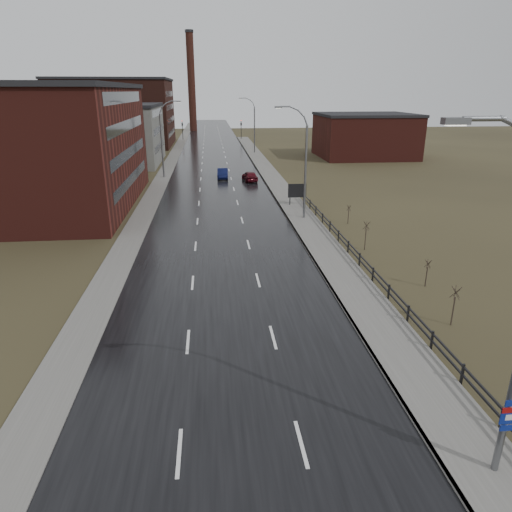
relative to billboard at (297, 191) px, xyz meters
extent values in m
cube|color=black|center=(-9.10, 18.30, -1.73)|extent=(14.00, 300.00, 0.06)
cube|color=#595651|center=(-0.50, -6.70, -1.67)|extent=(3.20, 180.00, 0.18)
cube|color=slate|center=(-2.02, -6.70, -1.67)|extent=(0.16, 180.00, 0.18)
cube|color=#595651|center=(-17.30, 18.30, -1.70)|extent=(2.40, 260.00, 0.12)
cube|color=#471914|center=(-30.10, 3.30, 4.74)|extent=(22.00, 28.00, 13.00)
cube|color=black|center=(-30.10, 3.30, 11.49)|extent=(22.44, 28.56, 0.50)
cube|color=black|center=(-19.12, 3.30, 1.24)|extent=(0.06, 22.40, 1.20)
cube|color=black|center=(-19.12, 3.30, 4.24)|extent=(0.06, 22.40, 1.20)
cube|color=black|center=(-19.12, 3.30, 7.24)|extent=(0.06, 22.40, 1.20)
cube|color=black|center=(-19.12, 3.30, 10.24)|extent=(0.06, 22.40, 1.20)
cube|color=slate|center=(-27.10, 36.30, 3.24)|extent=(16.00, 20.00, 10.00)
cube|color=black|center=(-27.10, 36.30, 8.49)|extent=(16.32, 20.40, 0.50)
cube|color=black|center=(-19.12, 36.30, 1.24)|extent=(0.06, 16.00, 1.20)
cube|color=black|center=(-19.12, 36.30, 4.24)|extent=(0.06, 16.00, 1.20)
cube|color=black|center=(-19.12, 36.30, 7.24)|extent=(0.06, 16.00, 1.20)
cube|color=#331611|center=(-32.10, 66.30, 5.74)|extent=(26.00, 24.00, 15.00)
cube|color=black|center=(-32.10, 66.30, 13.49)|extent=(26.52, 24.48, 0.50)
cube|color=black|center=(-19.12, 66.30, 1.24)|extent=(0.06, 19.20, 1.20)
cube|color=black|center=(-19.12, 66.30, 4.24)|extent=(0.06, 19.20, 1.20)
cube|color=black|center=(-19.12, 66.30, 7.24)|extent=(0.06, 19.20, 1.20)
cube|color=black|center=(-19.12, 66.30, 10.24)|extent=(0.06, 19.20, 1.20)
cube|color=#471914|center=(21.20, 40.30, 2.24)|extent=(18.00, 16.00, 8.00)
cube|color=black|center=(21.20, 40.30, 6.49)|extent=(18.36, 16.32, 0.50)
cylinder|color=#331611|center=(-15.10, 108.30, 13.24)|extent=(2.40, 2.40, 30.00)
cylinder|color=black|center=(-15.10, 108.30, 28.54)|extent=(2.70, 2.70, 0.80)
cylinder|color=slate|center=(-2.81, -39.70, 10.25)|extent=(1.15, 0.14, 0.14)
cube|color=slate|center=(-3.56, -39.70, 10.20)|extent=(0.70, 0.28, 0.18)
cube|color=silver|center=(-3.56, -39.70, 10.10)|extent=(0.50, 0.20, 0.04)
cube|color=navy|center=(-0.30, -39.82, 1.29)|extent=(0.45, 0.04, 0.22)
cube|color=navy|center=(-0.30, -39.82, 0.79)|extent=(0.60, 0.04, 0.65)
cube|color=maroon|center=(-0.30, -39.83, 1.02)|extent=(0.60, 0.04, 0.20)
cube|color=navy|center=(-0.30, -39.82, 0.29)|extent=(0.45, 0.04, 0.22)
cube|color=silver|center=(-0.30, -39.84, 0.74)|extent=(0.26, 0.02, 0.22)
cylinder|color=slate|center=(-0.30, -5.70, 2.99)|extent=(0.24, 0.24, 9.50)
cylinder|color=slate|center=(-0.47, -5.70, 8.14)|extent=(0.51, 0.14, 0.98)
cylinder|color=slate|center=(-0.94, -5.70, 8.86)|extent=(0.81, 0.14, 0.81)
cylinder|color=slate|center=(-1.66, -5.70, 9.33)|extent=(0.98, 0.14, 0.51)
cylinder|color=slate|center=(-2.50, -5.70, 9.50)|extent=(1.01, 0.14, 0.14)
cube|color=slate|center=(-3.19, -5.70, 9.45)|extent=(0.70, 0.28, 0.18)
cube|color=silver|center=(-3.19, -5.70, 9.35)|extent=(0.50, 0.20, 0.04)
cylinder|color=slate|center=(-17.10, 20.30, 2.99)|extent=(0.24, 0.24, 9.50)
cylinder|color=slate|center=(-16.93, 20.30, 8.14)|extent=(0.51, 0.14, 0.98)
cylinder|color=slate|center=(-16.46, 20.30, 8.86)|extent=(0.81, 0.14, 0.81)
cylinder|color=slate|center=(-15.74, 20.30, 9.33)|extent=(0.98, 0.14, 0.51)
cylinder|color=slate|center=(-14.90, 20.30, 9.50)|extent=(1.01, 0.14, 0.14)
cube|color=slate|center=(-14.21, 20.30, 9.45)|extent=(0.70, 0.28, 0.18)
cube|color=silver|center=(-14.21, 20.30, 9.35)|extent=(0.50, 0.20, 0.04)
cylinder|color=slate|center=(-0.30, 48.30, 2.99)|extent=(0.24, 0.24, 9.50)
cylinder|color=slate|center=(-0.47, 48.30, 8.14)|extent=(0.51, 0.14, 0.98)
cylinder|color=slate|center=(-0.94, 48.30, 8.86)|extent=(0.81, 0.14, 0.81)
cylinder|color=slate|center=(-1.66, 48.30, 9.33)|extent=(0.98, 0.14, 0.51)
cylinder|color=slate|center=(-2.50, 48.30, 9.50)|extent=(1.01, 0.14, 0.14)
cube|color=slate|center=(-3.19, 48.30, 9.45)|extent=(0.70, 0.28, 0.18)
cube|color=silver|center=(-3.19, 48.30, 9.35)|extent=(0.50, 0.20, 0.04)
cube|color=black|center=(1.20, -37.70, -1.21)|extent=(0.10, 0.10, 1.10)
cube|color=black|center=(1.20, -34.70, -1.21)|extent=(0.10, 0.10, 1.10)
cube|color=black|center=(1.20, -31.70, -1.21)|extent=(0.10, 0.10, 1.10)
cube|color=black|center=(1.20, -28.70, -1.21)|extent=(0.10, 0.10, 1.10)
cube|color=black|center=(1.20, -25.70, -1.21)|extent=(0.10, 0.10, 1.10)
cube|color=black|center=(1.20, -22.70, -1.21)|extent=(0.10, 0.10, 1.10)
cube|color=black|center=(1.20, -19.70, -1.21)|extent=(0.10, 0.10, 1.10)
cube|color=black|center=(1.20, -16.70, -1.21)|extent=(0.10, 0.10, 1.10)
cube|color=black|center=(1.20, -13.70, -1.21)|extent=(0.10, 0.10, 1.10)
cube|color=black|center=(1.20, -10.70, -1.21)|extent=(0.10, 0.10, 1.10)
cube|color=black|center=(1.20, -7.70, -1.21)|extent=(0.10, 0.10, 1.10)
cube|color=black|center=(1.20, -4.70, -1.21)|extent=(0.10, 0.10, 1.10)
cube|color=black|center=(1.20, -1.70, -1.21)|extent=(0.10, 0.10, 1.10)
cube|color=black|center=(1.20, 1.30, -1.21)|extent=(0.10, 0.10, 1.10)
cube|color=black|center=(1.20, -23.20, -0.81)|extent=(0.08, 53.00, 0.10)
cube|color=black|center=(1.20, -23.20, -1.21)|extent=(0.08, 53.00, 0.10)
cylinder|color=#382D23|center=(3.59, -29.24, -0.87)|extent=(0.08, 0.08, 1.77)
cylinder|color=#382D23|center=(3.64, -29.24, 0.28)|extent=(0.04, 0.60, 0.70)
cylinder|color=#382D23|center=(3.60, -29.19, 0.28)|extent=(0.57, 0.23, 0.71)
cylinder|color=#382D23|center=(3.55, -29.21, 0.28)|extent=(0.34, 0.51, 0.72)
cylinder|color=#382D23|center=(3.55, -29.27, 0.28)|extent=(0.34, 0.51, 0.72)
cylinder|color=#382D23|center=(3.60, -29.28, 0.28)|extent=(0.57, 0.23, 0.71)
cylinder|color=#382D23|center=(4.58, -23.78, -1.04)|extent=(0.08, 0.08, 1.43)
cylinder|color=#382D23|center=(4.63, -23.78, -0.11)|extent=(0.04, 0.49, 0.57)
cylinder|color=#382D23|center=(4.60, -23.74, -0.11)|extent=(0.46, 0.19, 0.58)
cylinder|color=#382D23|center=(4.54, -23.76, -0.11)|extent=(0.28, 0.41, 0.59)
cylinder|color=#382D23|center=(4.54, -23.81, -0.11)|extent=(0.28, 0.41, 0.59)
cylinder|color=#382D23|center=(4.60, -23.83, -0.11)|extent=(0.46, 0.19, 0.58)
cylinder|color=#382D23|center=(2.89, -15.90, -0.84)|extent=(0.08, 0.08, 1.84)
cylinder|color=#382D23|center=(2.94, -15.90, 0.36)|extent=(0.04, 0.62, 0.73)
cylinder|color=#382D23|center=(2.91, -15.86, 0.36)|extent=(0.59, 0.23, 0.74)
cylinder|color=#382D23|center=(2.85, -15.88, 0.36)|extent=(0.35, 0.53, 0.75)
cylinder|color=#382D23|center=(2.85, -15.93, 0.36)|extent=(0.35, 0.53, 0.75)
cylinder|color=#382D23|center=(2.91, -15.95, 0.36)|extent=(0.59, 0.23, 0.74)
cylinder|color=#382D23|center=(3.81, -7.88, -1.05)|extent=(0.08, 0.08, 1.41)
cylinder|color=#382D23|center=(3.86, -7.88, -0.14)|extent=(0.04, 0.48, 0.56)
cylinder|color=#382D23|center=(3.82, -7.83, -0.14)|extent=(0.46, 0.19, 0.57)
cylinder|color=#382D23|center=(3.77, -7.85, -0.14)|extent=(0.28, 0.41, 0.58)
cylinder|color=#382D23|center=(3.77, -7.91, -0.14)|extent=(0.28, 0.41, 0.58)
cylinder|color=#382D23|center=(3.82, -7.93, -0.14)|extent=(0.46, 0.19, 0.57)
cube|color=black|center=(-0.81, 0.06, -0.86)|extent=(0.10, 0.10, 1.80)
cube|color=black|center=(0.81, 0.06, -0.86)|extent=(0.10, 0.10, 1.80)
cube|color=silver|center=(0.00, 0.01, 0.08)|extent=(2.03, 0.08, 1.49)
cube|color=black|center=(0.00, -0.04, 0.08)|extent=(2.13, 0.04, 1.59)
cylinder|color=black|center=(-17.10, 78.30, 0.84)|extent=(0.16, 0.16, 5.20)
imported|color=black|center=(-17.10, 78.30, 2.99)|extent=(0.58, 2.73, 1.10)
sphere|color=#FF190C|center=(-17.10, 78.15, 3.29)|extent=(0.18, 0.18, 0.18)
cylinder|color=black|center=(-1.10, 78.30, 0.84)|extent=(0.16, 0.16, 5.20)
imported|color=black|center=(-1.10, 78.30, 2.99)|extent=(0.58, 2.73, 1.10)
sphere|color=#FF190C|center=(-1.10, 78.15, 3.29)|extent=(0.18, 0.18, 0.18)
imported|color=#0B1037|center=(-8.05, 18.59, -1.02)|extent=(1.73, 4.58, 1.49)
imported|color=#4E0D15|center=(-4.13, 15.89, -1.01)|extent=(2.33, 4.58, 1.49)
camera|label=1|loc=(-9.89, -51.32, 10.93)|focal=32.00mm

